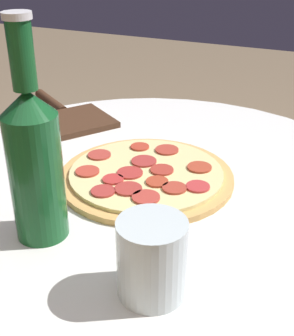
{
  "coord_description": "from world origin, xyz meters",
  "views": [
    {
      "loc": [
        -0.27,
        0.62,
        1.07
      ],
      "look_at": [
        0.01,
        -0.0,
        0.71
      ],
      "focal_mm": 50.0,
      "sensor_mm": 36.0,
      "label": 1
    }
  ],
  "objects_px": {
    "pizza": "(147,175)",
    "pizza_paddle": "(70,116)",
    "beer_bottle": "(35,159)",
    "drinking_glass": "(152,258)"
  },
  "relations": [
    {
      "from": "pizza",
      "to": "pizza_paddle",
      "type": "height_order",
      "value": "pizza"
    },
    {
      "from": "pizza",
      "to": "beer_bottle",
      "type": "height_order",
      "value": "beer_bottle"
    },
    {
      "from": "beer_bottle",
      "to": "pizza_paddle",
      "type": "xyz_separation_m",
      "value": [
        0.2,
        -0.38,
        -0.11
      ]
    },
    {
      "from": "pizza",
      "to": "beer_bottle",
      "type": "bearing_deg",
      "value": 71.41
    },
    {
      "from": "beer_bottle",
      "to": "pizza_paddle",
      "type": "bearing_deg",
      "value": -62.41
    },
    {
      "from": "pizza",
      "to": "beer_bottle",
      "type": "xyz_separation_m",
      "value": [
        0.07,
        0.2,
        0.11
      ]
    },
    {
      "from": "pizza",
      "to": "pizza_paddle",
      "type": "relative_size",
      "value": 1.02
    },
    {
      "from": "beer_bottle",
      "to": "drinking_glass",
      "type": "height_order",
      "value": "beer_bottle"
    },
    {
      "from": "pizza",
      "to": "drinking_glass",
      "type": "relative_size",
      "value": 3.04
    },
    {
      "from": "pizza_paddle",
      "to": "drinking_glass",
      "type": "bearing_deg",
      "value": 165.66
    }
  ]
}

